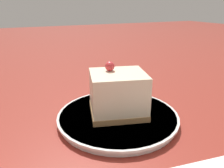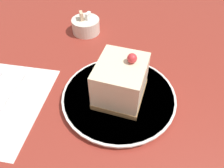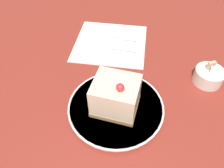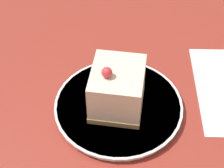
{
  "view_description": "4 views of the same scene",
  "coord_description": "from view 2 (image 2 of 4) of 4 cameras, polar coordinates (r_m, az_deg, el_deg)",
  "views": [
    {
      "loc": [
        -0.3,
        0.19,
        0.21
      ],
      "look_at": [
        0.05,
        0.03,
        0.07
      ],
      "focal_mm": 35.0,
      "sensor_mm": 36.0,
      "label": 1
    },
    {
      "loc": [
        0.03,
        -0.26,
        0.34
      ],
      "look_at": [
        0.02,
        0.02,
        0.05
      ],
      "focal_mm": 35.0,
      "sensor_mm": 36.0,
      "label": 2
    },
    {
      "loc": [
        0.34,
        0.02,
        0.43
      ],
      "look_at": [
        0.02,
        0.01,
        0.07
      ],
      "focal_mm": 35.0,
      "sensor_mm": 36.0,
      "label": 3
    },
    {
      "loc": [
        0.1,
        0.45,
        0.52
      ],
      "look_at": [
        0.04,
        0.01,
        0.05
      ],
      "focal_mm": 60.0,
      "sensor_mm": 36.0,
      "label": 4
    }
  ],
  "objects": [
    {
      "name": "cake_slice",
      "position": [
        0.41,
        2.3,
        0.77
      ],
      "size": [
        0.11,
        0.12,
        0.1
      ],
      "rotation": [
        0.0,
        0.0,
        -0.27
      ],
      "color": "#9E7547",
      "rests_on": "plate"
    },
    {
      "name": "sugar_bowl",
      "position": [
        0.63,
        -6.85,
        14.93
      ],
      "size": [
        0.08,
        0.08,
        0.06
      ],
      "color": "silver",
      "rests_on": "ground_plane"
    },
    {
      "name": "ground_plane",
      "position": [
        0.43,
        -2.79,
        -6.3
      ],
      "size": [
        4.0,
        4.0,
        0.0
      ],
      "primitive_type": "plane",
      "color": "maroon"
    },
    {
      "name": "plate",
      "position": [
        0.44,
        1.8,
        -3.32
      ],
      "size": [
        0.23,
        0.23,
        0.01
      ],
      "color": "silver",
      "rests_on": "ground_plane"
    }
  ]
}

